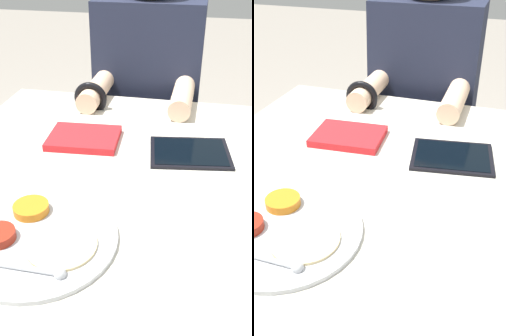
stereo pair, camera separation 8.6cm
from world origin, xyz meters
TOP-DOWN VIEW (x-y plane):
  - dining_table at (0.00, 0.00)m, footprint 0.97×1.00m
  - thali_tray at (-0.11, -0.26)m, footprint 0.31×0.31m
  - red_notebook at (-0.14, 0.15)m, footprint 0.20×0.16m
  - tablet_device at (0.16, 0.14)m, footprint 0.23×0.19m
  - person_diner at (-0.04, 0.66)m, footprint 0.40×0.45m

SIDE VIEW (x-z plane):
  - dining_table at x=0.00m, z-range 0.00..0.74m
  - person_diner at x=-0.04m, z-range -0.03..1.19m
  - tablet_device at x=0.16m, z-range 0.74..0.75m
  - thali_tray at x=-0.11m, z-range 0.74..0.76m
  - red_notebook at x=-0.14m, z-range 0.74..0.76m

